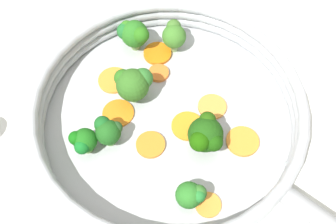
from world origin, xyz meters
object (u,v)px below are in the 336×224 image
Objects in this scene: carrot_slice_5 at (212,107)px; broccoli_floret_6 at (84,141)px; carrot_slice_3 at (187,127)px; carrot_slice_8 at (154,146)px; skillet at (168,119)px; broccoli_floret_0 at (133,83)px; broccoli_floret_2 at (192,195)px; carrot_slice_6 at (157,54)px; carrot_slice_0 at (114,80)px; broccoli_floret_1 at (133,34)px; carrot_slice_7 at (243,141)px; broccoli_floret_3 at (107,130)px; broccoli_floret_5 at (206,135)px; carrot_slice_4 at (159,73)px; broccoli_floret_4 at (174,34)px; carrot_slice_2 at (118,113)px; carrot_slice_1 at (208,205)px.

broccoli_floret_6 is at bearing 49.42° from carrot_slice_5.
broccoli_floret_6 reaches higher than carrot_slice_3.
skillet is at bearing -84.62° from carrot_slice_8.
broccoli_floret_0 is (0.09, -0.01, 0.03)m from carrot_slice_3.
skillet is 0.07m from broccoli_floret_0.
broccoli_floret_6 is (0.12, 0.14, 0.02)m from carrot_slice_5.
broccoli_floret_6 is (0.15, 0.00, 0.00)m from broccoli_floret_2.
carrot_slice_3 is at bearing 136.34° from carrot_slice_6.
carrot_slice_0 is at bearing -30.98° from broccoli_floret_2.
broccoli_floret_6 is (-0.03, 0.18, -0.01)m from broccoli_floret_1.
carrot_slice_7 is (-0.17, 0.08, -0.00)m from carrot_slice_6.
carrot_slice_6 is 0.09m from broccoli_floret_0.
broccoli_floret_5 is at bearing -156.00° from broccoli_floret_3.
broccoli_floret_3 is (-0.01, 0.16, 0.02)m from carrot_slice_6.
broccoli_floret_1 is at bearing -71.06° from broccoli_floret_3.
broccoli_floret_4 reaches higher than carrot_slice_4.
carrot_slice_4 is 0.04m from carrot_slice_6.
broccoli_floret_1 reaches higher than broccoli_floret_3.
carrot_slice_0 is at bearing 94.64° from broccoli_floret_1.
broccoli_floret_6 is (0.08, 0.05, 0.02)m from carrot_slice_8.
skillet is 0.11m from carrot_slice_7.
carrot_slice_4 reaches higher than carrot_slice_0.
carrot_slice_4 reaches higher than carrot_slice_2.
broccoli_floret_1 is (0.21, -0.17, 0.03)m from carrot_slice_1.
carrot_slice_0 is 0.21m from broccoli_floret_2.
broccoli_floret_3 is (0.16, -0.02, 0.03)m from carrot_slice_1.
carrot_slice_3 is 1.12× the size of broccoli_floret_6.
broccoli_floret_5 reaches higher than broccoli_floret_3.
carrot_slice_2 is 1.13× the size of carrot_slice_8.
broccoli_floret_3 is at bearing 119.20° from carrot_slice_0.
carrot_slice_1 is 0.26m from broccoli_floret_4.
broccoli_floret_6 is at bearing 0.93° from broccoli_floret_2.
skillet is 7.93× the size of carrot_slice_3.
carrot_slice_7 is at bearing -144.89° from broccoli_floret_5.
carrot_slice_7 is 0.21m from broccoli_floret_6.
broccoli_floret_0 is (0.16, -0.09, 0.03)m from carrot_slice_1.
carrot_slice_2 is 0.15m from broccoli_floret_4.
carrot_slice_1 is at bearing 140.24° from broccoli_floret_1.
broccoli_floret_2 is (-0.15, 0.06, 0.02)m from carrot_slice_2.
broccoli_floret_4 is (-0.05, -0.10, 0.03)m from carrot_slice_0.
carrot_slice_7 is (-0.15, 0.05, -0.00)m from carrot_slice_4.
broccoli_floret_1 is 1.34× the size of broccoli_floret_6.
broccoli_floret_3 is at bearing -125.98° from broccoli_floret_6.
carrot_slice_4 is at bearing -141.22° from carrot_slice_0.
broccoli_floret_2 is 0.08m from broccoli_floret_5.
carrot_slice_0 is 0.08m from carrot_slice_6.
broccoli_floret_4 reaches higher than broccoli_floret_2.
carrot_slice_6 is 0.77× the size of broccoli_floret_5.
broccoli_floret_2 reaches higher than carrot_slice_6.
broccoli_floret_1 is 0.96× the size of broccoli_floret_5.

